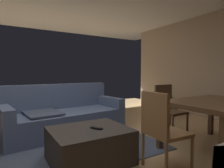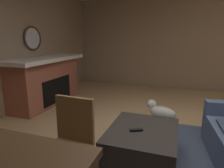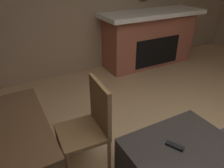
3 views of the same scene
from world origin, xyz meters
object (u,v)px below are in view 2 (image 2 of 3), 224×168
(ottoman_coffee_table, at_px, (142,145))
(tv_remote, at_px, (136,130))
(dining_chair_west, at_px, (70,138))
(fireplace, at_px, (46,81))
(small_dog, at_px, (161,111))
(round_wall_mirror, at_px, (33,38))

(ottoman_coffee_table, relative_size, tv_remote, 6.05)
(ottoman_coffee_table, relative_size, dining_chair_west, 1.04)
(tv_remote, bearing_deg, ottoman_coffee_table, 109.14)
(fireplace, relative_size, tv_remote, 13.21)
(tv_remote, bearing_deg, fireplace, -149.24)
(small_dog, bearing_deg, tv_remote, -6.09)
(round_wall_mirror, xyz_separation_m, ottoman_coffee_table, (1.52, 2.83, -1.29))
(ottoman_coffee_table, distance_m, small_dog, 1.38)
(dining_chair_west, height_order, small_dog, dining_chair_west)
(ottoman_coffee_table, bearing_deg, tv_remote, -44.36)
(fireplace, xyz_separation_m, round_wall_mirror, (0.00, -0.29, 0.95))
(round_wall_mirror, distance_m, dining_chair_west, 3.23)
(round_wall_mirror, distance_m, tv_remote, 3.36)
(ottoman_coffee_table, bearing_deg, round_wall_mirror, -118.32)
(round_wall_mirror, distance_m, ottoman_coffee_table, 3.46)
(ottoman_coffee_table, bearing_deg, dining_chair_west, -45.17)
(round_wall_mirror, bearing_deg, small_dog, 87.14)
(fireplace, distance_m, round_wall_mirror, 0.99)
(tv_remote, relative_size, dining_chair_west, 0.17)
(ottoman_coffee_table, height_order, small_dog, ottoman_coffee_table)
(ottoman_coffee_table, xyz_separation_m, dining_chair_west, (0.63, -0.63, 0.31))
(tv_remote, height_order, dining_chair_west, dining_chair_west)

